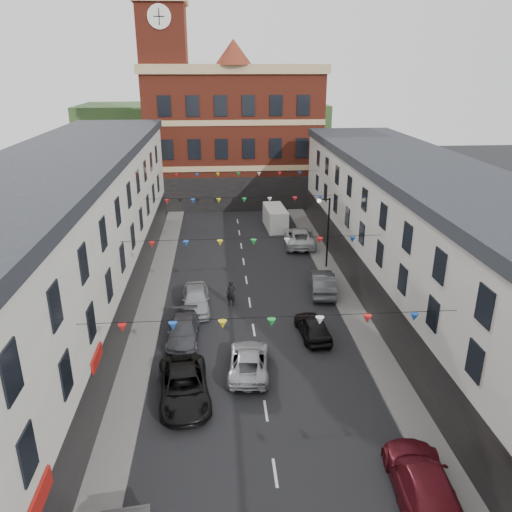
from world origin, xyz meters
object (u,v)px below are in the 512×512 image
object	(u,v)px
car_left_e	(196,299)
white_van	(275,218)
car_left_d	(183,331)
car_right_c	(423,484)
pedestrian	(231,293)
moving_car	(249,361)
car_right_e	(323,283)
street_lamp	(325,223)
car_right_f	(300,237)
car_right_d	(313,327)
car_left_c	(184,387)

from	to	relation	value
car_left_e	white_van	xyz separation A→B (m)	(7.57, 18.08, 0.31)
car_left_d	white_van	size ratio (longest dim) A/B	0.92
car_left_d	car_right_c	distance (m)	16.17
white_van	pedestrian	size ratio (longest dim) A/B	2.70
car_right_c	moving_car	bearing A→B (deg)	-51.53
car_left_e	car_right_c	xyz separation A→B (m)	(9.27, -17.01, -0.00)
car_left_d	car_right_e	size ratio (longest dim) A/B	0.98
car_right_c	street_lamp	bearing A→B (deg)	-87.52
car_left_d	white_van	xyz separation A→B (m)	(8.18, 22.30, 0.44)
car_right_f	white_van	size ratio (longest dim) A/B	1.15
street_lamp	car_right_d	distance (m)	11.91
car_left_c	car_right_f	distance (m)	24.52
car_right_e	white_van	world-z (taller)	white_van
car_left_e	moving_car	xyz separation A→B (m)	(3.17, -7.78, -0.14)
car_right_d	car_right_e	world-z (taller)	car_right_e
car_right_f	car_left_e	bearing A→B (deg)	58.58
car_left_c	car_right_e	bearing A→B (deg)	45.44
street_lamp	white_van	size ratio (longest dim) A/B	1.20
moving_car	pedestrian	world-z (taller)	pedestrian
car_right_c	car_right_e	bearing A→B (deg)	-84.99
car_left_e	car_left_d	bearing A→B (deg)	-101.05
car_right_d	car_left_d	bearing A→B (deg)	-5.72
car_left_c	car_left_d	size ratio (longest dim) A/B	1.15
street_lamp	car_right_c	size ratio (longest dim) A/B	1.10
car_right_f	moving_car	world-z (taller)	car_right_f
car_right_f	white_van	bearing A→B (deg)	-68.15
car_left_d	car_right_f	xyz separation A→B (m)	(9.86, 16.85, 0.13)
street_lamp	car_right_f	xyz separation A→B (m)	(-1.08, 5.86, -3.10)
car_right_c	car_right_d	xyz separation A→B (m)	(-1.90, 12.71, -0.10)
car_left_e	car_right_e	bearing A→B (deg)	9.71
car_left_c	car_left_d	xyz separation A→B (m)	(-0.37, 5.76, -0.07)
moving_car	car_right_f	bearing A→B (deg)	-100.92
street_lamp	car_left_e	bearing A→B (deg)	-146.72
car_left_c	car_right_c	xyz separation A→B (m)	(9.51, -7.04, 0.05)
car_left_c	car_left_e	bearing A→B (deg)	82.37
moving_car	white_van	distance (m)	26.24
car_right_e	moving_car	bearing A→B (deg)	65.16
car_right_d	pedestrian	size ratio (longest dim) A/B	2.19
car_right_c	pedestrian	bearing A→B (deg)	-63.67
street_lamp	car_left_c	bearing A→B (deg)	-122.24
street_lamp	car_right_e	size ratio (longest dim) A/B	1.26
moving_car	street_lamp	bearing A→B (deg)	-110.51
car_left_c	car_left_d	world-z (taller)	car_left_c
car_left_c	car_right_d	xyz separation A→B (m)	(7.61, 5.67, -0.05)
street_lamp	car_left_c	xyz separation A→B (m)	(-10.56, -16.75, -3.16)
car_left_c	car_right_d	bearing A→B (deg)	30.47
street_lamp	car_right_f	bearing A→B (deg)	100.40
car_right_e	car_right_f	size ratio (longest dim) A/B	0.82
street_lamp	car_left_e	distance (m)	12.73
car_right_e	car_left_e	bearing A→B (deg)	19.46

